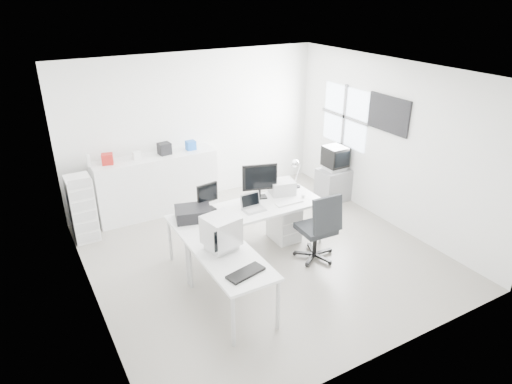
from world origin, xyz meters
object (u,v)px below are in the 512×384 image
main_desk (248,230)px  side_desk (231,283)px  laser_printer (282,187)px  sideboard (157,184)px  lcd_monitor_large (260,181)px  crt_monitor (221,232)px  drawer_pedestal (284,222)px  tv_cabinet (333,185)px  crt_tv (335,158)px  lcd_monitor_small (208,197)px  filing_cabinet (82,208)px  inkjet_printer (193,213)px  laptop (254,204)px  office_chair (316,225)px

main_desk → side_desk: 1.39m
laser_printer → sideboard: sideboard is taller
main_desk → sideboard: bearing=111.0°
lcd_monitor_large → crt_monitor: (-1.20, -1.10, -0.04)m
drawer_pedestal → lcd_monitor_large: size_ratio=1.04×
tv_cabinet → sideboard: bearing=159.5°
main_desk → crt_tv: (2.35, 0.85, 0.48)m
lcd_monitor_small → tv_cabinet: size_ratio=0.68×
laser_printer → filing_cabinet: filing_cabinet is taller
inkjet_printer → tv_cabinet: bearing=28.3°
lcd_monitor_large → crt_tv: bearing=34.0°
lcd_monitor_small → sideboard: lcd_monitor_small is taller
drawer_pedestal → lcd_monitor_large: 0.84m
drawer_pedestal → inkjet_printer: inkjet_printer is taller
drawer_pedestal → crt_tv: 1.92m
lcd_monitor_large → laptop: (-0.30, -0.35, -0.19)m
main_desk → office_chair: 1.06m
drawer_pedestal → inkjet_printer: bearing=178.2°
crt_monitor → filing_cabinet: (-1.30, 2.54, -0.46)m
lcd_monitor_small → laptop: 0.70m
inkjet_printer → filing_cabinet: bearing=144.2°
sideboard → inkjet_printer: bearing=-92.1°
side_desk → laser_printer: (1.60, 1.32, 0.49)m
crt_monitor → lcd_monitor_large: bearing=31.5°
crt_tv → side_desk: bearing=-148.6°
main_desk → tv_cabinet: (2.35, 0.85, -0.06)m
office_chair → filing_cabinet: (-2.94, 2.36, -0.02)m
side_desk → lcd_monitor_large: 1.92m
crt_monitor → sideboard: crt_monitor is taller
lcd_monitor_small → sideboard: size_ratio=0.20×
drawer_pedestal → inkjet_printer: (-1.55, 0.05, 0.54)m
sideboard → side_desk: bearing=-91.3°
side_desk → crt_monitor: size_ratio=2.80×
lcd_monitor_large → office_chair: bearing=-46.8°
laptop → crt_tv: crt_tv is taller
side_desk → crt_monitor: bearing=90.0°
tv_cabinet → lcd_monitor_small: bearing=-168.2°
drawer_pedestal → sideboard: bearing=126.8°
lcd_monitor_large → tv_cabinet: bearing=34.0°
main_desk → side_desk: (-0.85, -1.10, 0.00)m
side_desk → crt_tv: 3.78m
inkjet_printer → lcd_monitor_small: 0.36m
laser_printer → tv_cabinet: bearing=34.0°
office_chair → crt_tv: (1.56, 1.53, 0.29)m
side_desk → sideboard: size_ratio=0.64×
lcd_monitor_small → crt_monitor: 1.14m
filing_cabinet → laser_printer: bearing=-26.9°
drawer_pedestal → lcd_monitor_large: (-0.35, 0.20, 0.74)m
side_desk → tv_cabinet: bearing=31.4°
main_desk → inkjet_printer: size_ratio=4.79×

